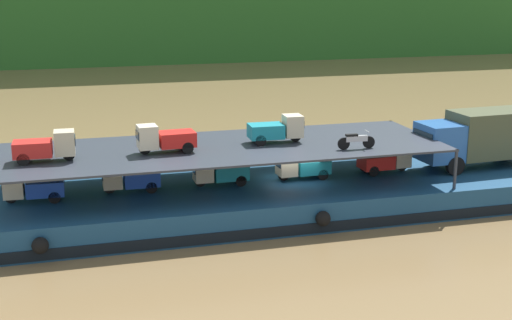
{
  "coord_description": "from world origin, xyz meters",
  "views": [
    {
      "loc": [
        -11.2,
        -33.02,
        11.65
      ],
      "look_at": [
        -2.01,
        0.0,
        2.7
      ],
      "focal_mm": 49.55,
      "sensor_mm": 36.0,
      "label": 1
    }
  ],
  "objects_px": {
    "mini_truck_upper_fore": "(277,129)",
    "covered_lorry": "(481,137)",
    "mini_truck_lower_stern": "(33,187)",
    "mini_truck_lower_bow": "(386,160)",
    "cargo_barge": "(294,194)",
    "mini_truck_upper_stern": "(46,147)",
    "mini_truck_upper_mid": "(165,139)",
    "mini_truck_lower_fore": "(302,166)",
    "motorcycle_upper_port": "(356,140)",
    "mini_truck_lower_aft": "(130,178)",
    "mini_truck_lower_mid": "(220,172)"
  },
  "relations": [
    {
      "from": "mini_truck_lower_mid",
      "to": "mini_truck_upper_fore",
      "type": "relative_size",
      "value": 0.99
    },
    {
      "from": "mini_truck_lower_mid",
      "to": "mini_truck_upper_stern",
      "type": "height_order",
      "value": "mini_truck_upper_stern"
    },
    {
      "from": "mini_truck_lower_bow",
      "to": "mini_truck_lower_fore",
      "type": "bearing_deg",
      "value": 179.75
    },
    {
      "from": "cargo_barge",
      "to": "mini_truck_lower_fore",
      "type": "bearing_deg",
      "value": 13.47
    },
    {
      "from": "mini_truck_lower_stern",
      "to": "mini_truck_lower_bow",
      "type": "relative_size",
      "value": 1.0
    },
    {
      "from": "cargo_barge",
      "to": "motorcycle_upper_port",
      "type": "distance_m",
      "value": 4.55
    },
    {
      "from": "mini_truck_lower_aft",
      "to": "mini_truck_upper_fore",
      "type": "height_order",
      "value": "mini_truck_upper_fore"
    },
    {
      "from": "mini_truck_lower_bow",
      "to": "mini_truck_lower_stern",
      "type": "bearing_deg",
      "value": -179.34
    },
    {
      "from": "mini_truck_lower_mid",
      "to": "mini_truck_lower_bow",
      "type": "distance_m",
      "value": 9.03
    },
    {
      "from": "mini_truck_lower_stern",
      "to": "mini_truck_lower_aft",
      "type": "height_order",
      "value": "same"
    },
    {
      "from": "covered_lorry",
      "to": "mini_truck_lower_stern",
      "type": "relative_size",
      "value": 2.86
    },
    {
      "from": "mini_truck_lower_stern",
      "to": "mini_truck_upper_stern",
      "type": "distance_m",
      "value": 2.19
    },
    {
      "from": "mini_truck_lower_mid",
      "to": "motorcycle_upper_port",
      "type": "height_order",
      "value": "motorcycle_upper_port"
    },
    {
      "from": "mini_truck_lower_aft",
      "to": "mini_truck_upper_mid",
      "type": "height_order",
      "value": "mini_truck_upper_mid"
    },
    {
      "from": "mini_truck_lower_fore",
      "to": "mini_truck_lower_bow",
      "type": "height_order",
      "value": "same"
    },
    {
      "from": "covered_lorry",
      "to": "mini_truck_upper_stern",
      "type": "bearing_deg",
      "value": -179.1
    },
    {
      "from": "mini_truck_lower_stern",
      "to": "motorcycle_upper_port",
      "type": "distance_m",
      "value": 15.43
    },
    {
      "from": "covered_lorry",
      "to": "mini_truck_lower_bow",
      "type": "distance_m",
      "value": 5.55
    },
    {
      "from": "cargo_barge",
      "to": "motorcycle_upper_port",
      "type": "height_order",
      "value": "motorcycle_upper_port"
    },
    {
      "from": "covered_lorry",
      "to": "mini_truck_upper_mid",
      "type": "relative_size",
      "value": 2.84
    },
    {
      "from": "covered_lorry",
      "to": "mini_truck_lower_aft",
      "type": "height_order",
      "value": "covered_lorry"
    },
    {
      "from": "mini_truck_lower_aft",
      "to": "mini_truck_lower_stern",
      "type": "bearing_deg",
      "value": -175.57
    },
    {
      "from": "mini_truck_upper_mid",
      "to": "mini_truck_lower_mid",
      "type": "bearing_deg",
      "value": 12.33
    },
    {
      "from": "mini_truck_lower_fore",
      "to": "mini_truck_upper_mid",
      "type": "xyz_separation_m",
      "value": [
        -7.08,
        -0.54,
        2.0
      ]
    },
    {
      "from": "cargo_barge",
      "to": "mini_truck_lower_aft",
      "type": "bearing_deg",
      "value": 178.4
    },
    {
      "from": "mini_truck_lower_mid",
      "to": "mini_truck_upper_stern",
      "type": "relative_size",
      "value": 0.99
    },
    {
      "from": "mini_truck_lower_mid",
      "to": "mini_truck_lower_fore",
      "type": "xyz_separation_m",
      "value": [
        4.32,
        -0.06,
        0.0
      ]
    },
    {
      "from": "cargo_barge",
      "to": "mini_truck_lower_bow",
      "type": "height_order",
      "value": "mini_truck_lower_bow"
    },
    {
      "from": "mini_truck_upper_fore",
      "to": "motorcycle_upper_port",
      "type": "bearing_deg",
      "value": -34.89
    },
    {
      "from": "mini_truck_lower_stern",
      "to": "mini_truck_upper_mid",
      "type": "relative_size",
      "value": 0.99
    },
    {
      "from": "cargo_barge",
      "to": "mini_truck_lower_stern",
      "type": "distance_m",
      "value": 12.86
    },
    {
      "from": "covered_lorry",
      "to": "mini_truck_upper_mid",
      "type": "distance_m",
      "value": 17.26
    },
    {
      "from": "mini_truck_lower_fore",
      "to": "motorcycle_upper_port",
      "type": "relative_size",
      "value": 1.46
    },
    {
      "from": "cargo_barge",
      "to": "mini_truck_upper_stern",
      "type": "bearing_deg",
      "value": -176.99
    },
    {
      "from": "mini_truck_upper_fore",
      "to": "motorcycle_upper_port",
      "type": "xyz_separation_m",
      "value": [
        3.31,
        -2.31,
        -0.26
      ]
    },
    {
      "from": "mini_truck_lower_stern",
      "to": "mini_truck_upper_stern",
      "type": "height_order",
      "value": "mini_truck_upper_stern"
    },
    {
      "from": "mini_truck_lower_fore",
      "to": "mini_truck_upper_mid",
      "type": "distance_m",
      "value": 7.37
    },
    {
      "from": "mini_truck_upper_mid",
      "to": "motorcycle_upper_port",
      "type": "relative_size",
      "value": 1.47
    },
    {
      "from": "mini_truck_lower_stern",
      "to": "mini_truck_lower_fore",
      "type": "distance_m",
      "value": 13.25
    },
    {
      "from": "mini_truck_lower_fore",
      "to": "mini_truck_upper_fore",
      "type": "bearing_deg",
      "value": 179.42
    },
    {
      "from": "covered_lorry",
      "to": "mini_truck_lower_aft",
      "type": "relative_size",
      "value": 2.89
    },
    {
      "from": "mini_truck_lower_mid",
      "to": "mini_truck_upper_stern",
      "type": "bearing_deg",
      "value": -174.4
    },
    {
      "from": "mini_truck_lower_stern",
      "to": "mini_truck_upper_stern",
      "type": "bearing_deg",
      "value": -35.49
    },
    {
      "from": "covered_lorry",
      "to": "mini_truck_lower_bow",
      "type": "bearing_deg",
      "value": 176.15
    },
    {
      "from": "mini_truck_upper_fore",
      "to": "covered_lorry",
      "type": "bearing_deg",
      "value": -1.99
    },
    {
      "from": "mini_truck_lower_mid",
      "to": "mini_truck_upper_fore",
      "type": "xyz_separation_m",
      "value": [
        2.96,
        -0.05,
        2.0
      ]
    },
    {
      "from": "covered_lorry",
      "to": "mini_truck_lower_stern",
      "type": "distance_m",
      "value": 23.42
    },
    {
      "from": "mini_truck_upper_mid",
      "to": "mini_truck_lower_fore",
      "type": "bearing_deg",
      "value": 4.39
    },
    {
      "from": "cargo_barge",
      "to": "mini_truck_upper_stern",
      "type": "xyz_separation_m",
      "value": [
        -12.06,
        -0.63,
        3.44
      ]
    },
    {
      "from": "covered_lorry",
      "to": "mini_truck_upper_fore",
      "type": "height_order",
      "value": "mini_truck_upper_fore"
    }
  ]
}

